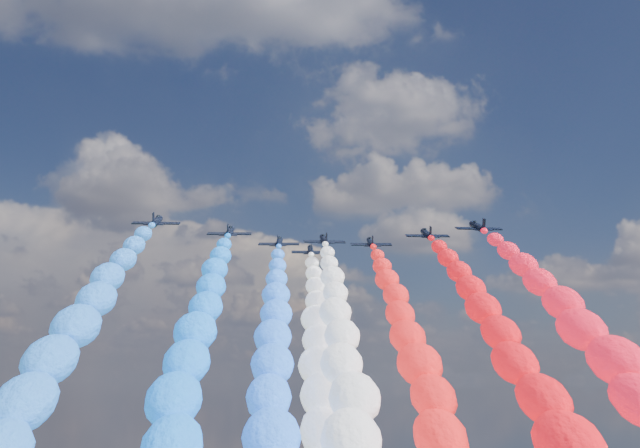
{
  "coord_description": "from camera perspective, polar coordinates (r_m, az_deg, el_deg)",
  "views": [
    {
      "loc": [
        -5.87,
        -142.22,
        63.13
      ],
      "look_at": [
        0.0,
        4.0,
        92.43
      ],
      "focal_mm": 43.99,
      "sensor_mm": 36.0,
      "label": 1
    }
  ],
  "objects": [
    {
      "name": "jet_6",
      "position": [
        150.04,
        7.78,
        -0.73
      ],
      "size": [
        8.2,
        11.16,
        5.96
      ],
      "primitive_type": null,
      "rotation": [
        0.34,
        0.0,
        0.0
      ],
      "color": "black"
    },
    {
      "name": "jet_1",
      "position": [
        147.43,
        -6.59,
        -0.57
      ],
      "size": [
        8.3,
        11.23,
        5.96
      ],
      "primitive_type": null,
      "rotation": [
        0.34,
        0.0,
        -0.01
      ],
      "color": "black"
    },
    {
      "name": "trail_0",
      "position": [
        86.53,
        -18.11,
        -9.84
      ],
      "size": [
        6.99,
        101.54,
        55.65
      ],
      "primitive_type": null,
      "color": "blue"
    },
    {
      "name": "jet_5",
      "position": [
        158.4,
        3.72,
        -1.37
      ],
      "size": [
        8.42,
        11.32,
        5.96
      ],
      "primitive_type": null,
      "rotation": [
        0.34,
        0.0,
        -0.02
      ],
      "color": "black"
    },
    {
      "name": "jet_7",
      "position": [
        144.46,
        11.41,
        -0.2
      ],
      "size": [
        8.63,
        11.47,
        5.96
      ],
      "primitive_type": null,
      "rotation": [
        0.34,
        0.0,
        0.04
      ],
      "color": "black"
    },
    {
      "name": "trail_6",
      "position": [
        97.14,
        13.53,
        -10.18
      ],
      "size": [
        6.99,
        101.54,
        55.65
      ],
      "primitive_type": null,
      "color": "red"
    },
    {
      "name": "trail_1",
      "position": [
        93.47,
        -9.29,
        -10.31
      ],
      "size": [
        6.99,
        101.54,
        55.65
      ],
      "primitive_type": null,
      "color": "blue"
    },
    {
      "name": "jet_3",
      "position": [
        154.91,
        0.32,
        -1.17
      ],
      "size": [
        8.85,
        11.63,
        5.96
      ],
      "primitive_type": null,
      "rotation": [
        0.34,
        0.0,
        0.06
      ],
      "color": "black"
    },
    {
      "name": "trail_7",
      "position": [
        92.57,
        19.63,
        -9.81
      ],
      "size": [
        6.99,
        101.54,
        55.65
      ],
      "primitive_type": null,
      "color": "red"
    },
    {
      "name": "trail_4",
      "position": [
        113.66,
        0.04,
        -10.61
      ],
      "size": [
        6.99,
        101.54,
        55.65
      ],
      "primitive_type": null,
      "color": "white"
    },
    {
      "name": "trail_5",
      "position": [
        104.82,
        6.89,
        -10.47
      ],
      "size": [
        6.99,
        101.54,
        55.65
      ],
      "primitive_type": null,
      "color": "red"
    },
    {
      "name": "jet_4",
      "position": [
        167.52,
        -0.68,
        -1.94
      ],
      "size": [
        8.23,
        11.18,
        5.96
      ],
      "primitive_type": null,
      "rotation": [
        0.34,
        0.0,
        0.0
      ],
      "color": "black"
    },
    {
      "name": "trail_3",
      "position": [
        100.92,
        1.69,
        -10.52
      ],
      "size": [
        6.99,
        101.54,
        55.65
      ],
      "primitive_type": null,
      "color": "silver"
    },
    {
      "name": "trail_2",
      "position": [
        103.75,
        -3.47,
        -10.52
      ],
      "size": [
        6.99,
        101.54,
        55.65
      ],
      "primitive_type": null,
      "color": "#286FFF"
    },
    {
      "name": "jet_2",
      "position": [
        157.77,
        -3.0,
        -1.34
      ],
      "size": [
        8.67,
        11.5,
        5.96
      ],
      "primitive_type": null,
      "rotation": [
        0.34,
        0.0,
        -0.04
      ],
      "color": "black"
    },
    {
      "name": "jet_0",
      "position": [
        139.68,
        -11.81,
        0.19
      ],
      "size": [
        8.53,
        11.4,
        5.96
      ],
      "primitive_type": null,
      "rotation": [
        0.34,
        0.0,
        0.03
      ],
      "color": "black"
    }
  ]
}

